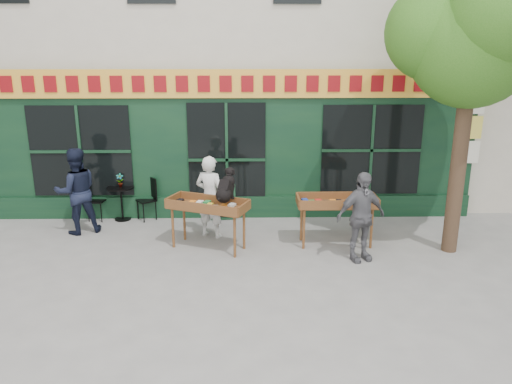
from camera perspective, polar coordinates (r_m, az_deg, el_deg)
ground at (r=9.29m, az=-3.72°, el=-7.57°), size 80.00×80.00×0.00m
building at (r=14.52m, az=-3.03°, el=21.06°), size 14.00×7.26×10.00m
street_tree at (r=9.68m, az=23.79°, el=17.09°), size 3.05×2.90×5.60m
book_cart_center at (r=9.48m, az=-5.54°, el=-1.78°), size 1.62×1.15×0.99m
dog at (r=9.28m, az=-3.48°, el=0.88°), size 0.55×0.68×0.60m
woman at (r=10.10m, az=-5.27°, el=-0.54°), size 0.72×0.61×1.68m
book_cart_right at (r=9.76m, az=9.21°, el=-1.40°), size 1.50×0.62×0.99m
man_right at (r=9.12m, az=11.88°, el=-2.79°), size 1.05×0.71×1.65m
bistro_table at (r=11.50m, az=-15.15°, el=-0.50°), size 0.60×0.60×0.76m
bistro_chair_left at (r=11.68m, az=-18.17°, el=-0.42°), size 0.42×0.41×0.95m
bistro_chair_right at (r=11.41m, az=-12.06°, el=-0.34°), size 0.51×0.51×0.95m
potted_plant at (r=11.41m, az=-15.28°, el=1.31°), size 0.17×0.13×0.31m
man_left at (r=10.88m, az=-19.82°, el=0.08°), size 1.08×1.00×1.80m
chalkboard at (r=11.20m, az=-3.77°, el=-1.17°), size 0.57×0.24×0.79m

